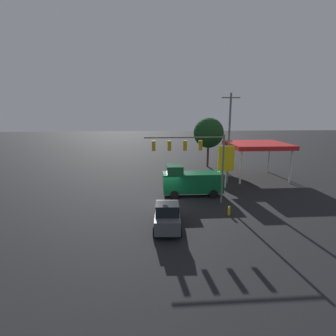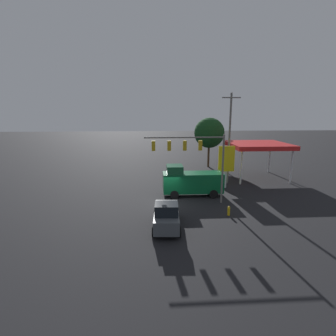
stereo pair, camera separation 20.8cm
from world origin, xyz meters
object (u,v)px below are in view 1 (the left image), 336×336
price_sign (226,160)px  delivery_truck (191,181)px  traffic_signal_assembly (192,151)px  street_tree (209,133)px  utility_pole (229,137)px  pickup_parked (167,215)px  fire_hydrant (229,211)px

price_sign → delivery_truck: bearing=30.3°
price_sign → delivery_truck: size_ratio=0.78×
traffic_signal_assembly → street_tree: street_tree is taller
traffic_signal_assembly → utility_pole: utility_pole is taller
traffic_signal_assembly → price_sign: 7.78m
pickup_parked → street_tree: 26.03m
price_sign → fire_hydrant: price_sign is taller
delivery_truck → street_tree: (-5.39, -15.63, 4.21)m
traffic_signal_assembly → price_sign: (-5.21, -5.42, -1.98)m
utility_pole → delivery_truck: utility_pole is taller
traffic_signal_assembly → delivery_truck: (-0.37, -2.60, -3.85)m
fire_hydrant → utility_pole: bearing=-105.4°
pickup_parked → utility_pole: bearing=149.3°
fire_hydrant → price_sign: bearing=-103.7°
price_sign → fire_hydrant: 9.69m
fire_hydrant → traffic_signal_assembly: bearing=-48.9°
street_tree → fire_hydrant: bearing=82.9°
delivery_truck → fire_hydrant: 6.76m
delivery_truck → price_sign: bearing=-149.8°
traffic_signal_assembly → price_sign: bearing=-133.8°
traffic_signal_assembly → fire_hydrant: size_ratio=9.34×
traffic_signal_assembly → pickup_parked: 7.89m
street_tree → traffic_signal_assembly: bearing=72.5°
utility_pole → fire_hydrant: utility_pole is taller
utility_pole → delivery_truck: (5.69, 4.89, -4.52)m
price_sign → pickup_parked: size_ratio=1.01×
pickup_parked → fire_hydrant: bearing=114.7°
utility_pole → delivery_truck: size_ratio=1.74×
street_tree → fire_hydrant: 22.56m
traffic_signal_assembly → pickup_parked: (2.94, 5.83, -4.44)m
traffic_signal_assembly → fire_hydrant: (-3.04, 3.49, -5.11)m
traffic_signal_assembly → pickup_parked: bearing=63.2°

